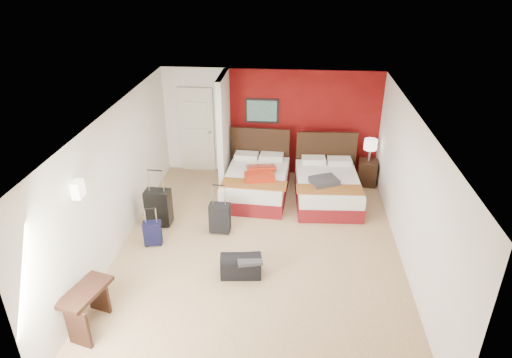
# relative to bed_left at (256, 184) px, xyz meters

# --- Properties ---
(ground) EXTENTS (6.50, 6.50, 0.00)m
(ground) POSITION_rel_bed_left_xyz_m (0.23, -1.97, -0.28)
(ground) COLOR tan
(ground) RESTS_ON ground
(room_walls) EXTENTS (5.02, 6.52, 2.50)m
(room_walls) POSITION_rel_bed_left_xyz_m (-1.18, -0.55, 0.98)
(room_walls) COLOR white
(room_walls) RESTS_ON ground
(red_accent_panel) EXTENTS (3.50, 0.04, 2.50)m
(red_accent_panel) POSITION_rel_bed_left_xyz_m (0.98, 1.26, 0.97)
(red_accent_panel) COLOR maroon
(red_accent_panel) RESTS_ON ground
(partition_wall) EXTENTS (0.12, 1.20, 2.50)m
(partition_wall) POSITION_rel_bed_left_xyz_m (-0.77, 0.64, 0.97)
(partition_wall) COLOR silver
(partition_wall) RESTS_ON ground
(entry_door) EXTENTS (0.82, 0.06, 2.05)m
(entry_door) POSITION_rel_bed_left_xyz_m (-1.52, 1.23, 0.74)
(entry_door) COLOR silver
(entry_door) RESTS_ON ground
(bed_left) EXTENTS (1.42, 1.95, 0.56)m
(bed_left) POSITION_rel_bed_left_xyz_m (0.00, 0.00, 0.00)
(bed_left) COLOR white
(bed_left) RESTS_ON ground
(bed_right) EXTENTS (1.39, 1.92, 0.56)m
(bed_right) POSITION_rel_bed_left_xyz_m (1.53, -0.10, -0.00)
(bed_right) COLOR silver
(bed_right) RESTS_ON ground
(red_suitcase_open) EXTENTS (0.76, 0.95, 0.11)m
(red_suitcase_open) POSITION_rel_bed_left_xyz_m (0.10, -0.10, 0.33)
(red_suitcase_open) COLOR #B2250F
(red_suitcase_open) RESTS_ON bed_left
(jacket_bundle) EXTENTS (0.65, 0.60, 0.13)m
(jacket_bundle) POSITION_rel_bed_left_xyz_m (1.43, -0.40, 0.34)
(jacket_bundle) COLOR #3B3B40
(jacket_bundle) RESTS_ON bed_right
(nightstand) EXTENTS (0.46, 0.46, 0.58)m
(nightstand) POSITION_rel_bed_left_xyz_m (2.48, 0.78, 0.01)
(nightstand) COLOR black
(nightstand) RESTS_ON ground
(table_lamp) EXTENTS (0.38, 0.38, 0.52)m
(table_lamp) POSITION_rel_bed_left_xyz_m (2.48, 0.78, 0.56)
(table_lamp) COLOR white
(table_lamp) RESTS_ON nightstand
(suitcase_black) EXTENTS (0.49, 0.32, 0.71)m
(suitcase_black) POSITION_rel_bed_left_xyz_m (-1.78, -1.33, 0.08)
(suitcase_black) COLOR black
(suitcase_black) RESTS_ON ground
(suitcase_charcoal) EXTENTS (0.39, 0.25, 0.57)m
(suitcase_charcoal) POSITION_rel_bed_left_xyz_m (-0.56, -1.50, 0.00)
(suitcase_charcoal) COLOR black
(suitcase_charcoal) RESTS_ON ground
(suitcase_navy) EXTENTS (0.35, 0.26, 0.44)m
(suitcase_navy) POSITION_rel_bed_left_xyz_m (-1.71, -2.02, -0.06)
(suitcase_navy) COLOR black
(suitcase_navy) RESTS_ON ground
(duffel_bag) EXTENTS (0.70, 0.42, 0.34)m
(duffel_bag) POSITION_rel_bed_left_xyz_m (-0.02, -2.74, -0.11)
(duffel_bag) COLOR black
(duffel_bag) RESTS_ON ground
(jacket_draped) EXTENTS (0.46, 0.41, 0.05)m
(jacket_draped) POSITION_rel_bed_left_xyz_m (0.13, -2.79, 0.08)
(jacket_draped) COLOR #38383D
(jacket_draped) RESTS_ON duffel_bag
(desk) EXTENTS (0.60, 0.87, 0.66)m
(desk) POSITION_rel_bed_left_xyz_m (-2.01, -4.08, 0.05)
(desk) COLOR black
(desk) RESTS_ON ground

